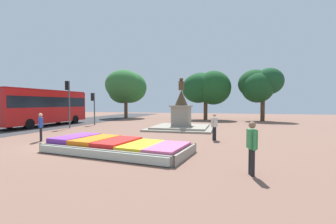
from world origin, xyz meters
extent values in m
plane|color=brown|center=(0.00, 0.00, 0.00)|extent=(79.92, 79.92, 0.00)
cube|color=#38281C|center=(3.36, -1.27, 0.17)|extent=(6.70, 3.39, 0.35)
cube|color=gray|center=(3.18, -2.59, 0.19)|extent=(6.57, 0.99, 0.39)
cube|color=gray|center=(3.54, 0.04, 0.19)|extent=(6.57, 0.99, 0.39)
cube|color=gray|center=(0.13, -0.84, 0.19)|extent=(0.47, 2.75, 0.39)
cube|color=gray|center=(6.59, -1.71, 0.19)|extent=(0.47, 2.75, 0.39)
cube|color=#72339E|center=(0.89, -0.94, 0.48)|extent=(1.55, 2.50, 0.25)
cube|color=orange|center=(2.12, -1.11, 0.46)|extent=(1.55, 2.50, 0.23)
cube|color=red|center=(3.36, -1.27, 0.45)|extent=(1.55, 2.50, 0.21)
cube|color=yellow|center=(4.59, -1.44, 0.41)|extent=(1.55, 2.50, 0.13)
cube|color=#D86699|center=(5.82, -1.61, 0.41)|extent=(1.55, 2.50, 0.13)
cube|color=#B2BCAD|center=(3.17, -2.64, 0.19)|extent=(6.26, 1.04, 0.31)
cube|color=gray|center=(4.32, 8.40, 0.07)|extent=(5.41, 5.41, 0.14)
cube|color=gray|center=(4.32, 8.40, 0.22)|extent=(4.46, 4.46, 0.14)
cube|color=gray|center=(4.32, 8.40, 1.10)|extent=(1.48, 1.48, 1.63)
cube|color=gray|center=(4.32, 8.40, 1.98)|extent=(1.75, 1.75, 0.12)
cone|color=#473823|center=(4.32, 8.40, 2.69)|extent=(1.11, 1.11, 1.29)
cylinder|color=#473823|center=(4.32, 8.40, 3.71)|extent=(0.48, 0.48, 0.75)
sphere|color=#473823|center=(4.32, 8.40, 4.25)|extent=(0.33, 0.33, 0.33)
cylinder|color=#473823|center=(4.30, 8.11, 3.86)|extent=(0.15, 0.65, 0.46)
cylinder|color=#4C5156|center=(-5.44, 6.53, 2.10)|extent=(0.12, 0.12, 4.20)
cube|color=black|center=(-5.64, 6.52, 3.80)|extent=(0.26, 0.29, 0.80)
cylinder|color=red|center=(-5.77, 6.51, 4.06)|extent=(0.04, 0.14, 0.14)
cylinder|color=#543E08|center=(-5.77, 6.51, 3.80)|extent=(0.04, 0.14, 0.14)
cylinder|color=#0D4211|center=(-5.77, 6.51, 3.53)|extent=(0.04, 0.14, 0.14)
cylinder|color=#4C5156|center=(-5.05, 9.79, 1.64)|extent=(0.12, 0.12, 3.27)
cube|color=black|center=(-5.25, 9.79, 2.87)|extent=(0.25, 0.29, 0.80)
cylinder|color=#4B0808|center=(-5.39, 9.78, 3.14)|extent=(0.03, 0.14, 0.14)
cylinder|color=#543E08|center=(-5.39, 9.78, 2.87)|extent=(0.03, 0.14, 0.14)
cylinder|color=green|center=(-5.39, 9.78, 2.60)|extent=(0.03, 0.14, 0.14)
cube|color=red|center=(-9.26, 7.54, 1.88)|extent=(2.76, 9.58, 3.06)
cube|color=black|center=(-9.26, 7.54, 2.34)|extent=(2.77, 9.30, 0.98)
cube|color=#9F1414|center=(-9.26, 7.54, 3.46)|extent=(2.70, 9.39, 0.10)
cylinder|color=black|center=(-10.30, 10.66, 0.45)|extent=(0.31, 0.91, 0.90)
cylinder|color=black|center=(-8.03, 10.59, 0.45)|extent=(0.31, 0.91, 0.90)
cylinder|color=black|center=(-10.47, 4.96, 0.45)|extent=(0.31, 0.91, 0.90)
cylinder|color=black|center=(-8.20, 4.89, 0.45)|extent=(0.31, 0.91, 0.90)
cylinder|color=black|center=(8.89, -3.12, 0.41)|extent=(0.13, 0.13, 0.83)
cylinder|color=black|center=(8.93, -3.30, 0.41)|extent=(0.13, 0.13, 0.83)
cube|color=#338C4C|center=(8.91, -3.21, 1.12)|extent=(0.30, 0.42, 0.59)
cylinder|color=#338C4C|center=(8.86, -2.98, 1.09)|extent=(0.09, 0.09, 0.56)
cylinder|color=#338C4C|center=(8.97, -3.44, 1.09)|extent=(0.09, 0.09, 0.56)
sphere|color=#8C664C|center=(8.91, -3.21, 1.55)|extent=(0.21, 0.21, 0.21)
cylinder|color=black|center=(7.37, 3.13, 0.40)|extent=(0.13, 0.13, 0.80)
cylinder|color=black|center=(7.46, 3.29, 0.40)|extent=(0.13, 0.13, 0.80)
cube|color=beige|center=(7.42, 3.21, 1.08)|extent=(0.38, 0.44, 0.57)
cylinder|color=beige|center=(7.30, 3.00, 1.06)|extent=(0.09, 0.09, 0.54)
cylinder|color=beige|center=(7.53, 3.42, 1.06)|extent=(0.09, 0.09, 0.54)
sphere|color=tan|center=(7.42, 3.21, 1.50)|extent=(0.21, 0.21, 0.21)
cylinder|color=black|center=(-2.30, 0.14, 0.41)|extent=(0.13, 0.13, 0.82)
cylinder|color=black|center=(-2.43, 0.28, 0.41)|extent=(0.13, 0.13, 0.82)
cube|color=#264CA5|center=(-2.36, 0.21, 1.11)|extent=(0.42, 0.43, 0.58)
cylinder|color=#264CA5|center=(-2.20, 0.03, 1.08)|extent=(0.09, 0.09, 0.55)
cylinder|color=#264CA5|center=(-2.53, 0.39, 1.08)|extent=(0.09, 0.09, 0.55)
sphere|color=tan|center=(-2.36, 0.21, 1.54)|extent=(0.21, 0.21, 0.21)
cylinder|color=#4C3823|center=(12.39, 19.59, 1.42)|extent=(0.51, 0.51, 2.85)
ellipsoid|color=#194923|center=(11.79, 19.94, 4.22)|extent=(3.96, 4.33, 3.83)
ellipsoid|color=#1C4B25|center=(11.54, 20.44, 4.74)|extent=(4.21, 3.83, 3.64)
ellipsoid|color=#194927|center=(13.14, 19.93, 4.99)|extent=(3.46, 3.26, 3.29)
cylinder|color=#4C3823|center=(5.25, 20.39, 1.23)|extent=(0.53, 0.53, 2.45)
ellipsoid|color=#184A23|center=(4.23, 20.58, 4.28)|extent=(4.50, 4.01, 4.02)
ellipsoid|color=#164A25|center=(4.39, 21.40, 5.02)|extent=(3.98, 3.66, 3.02)
ellipsoid|color=#1A4D21|center=(6.27, 20.54, 4.32)|extent=(4.68, 4.54, 4.57)
cylinder|color=#4C3823|center=(-6.67, 20.53, 1.32)|extent=(0.51, 0.51, 2.65)
ellipsoid|color=#2A6930|center=(-6.42, 21.35, 4.66)|extent=(5.23, 5.00, 4.75)
ellipsoid|color=#2F6B32|center=(-7.02, 20.59, 4.99)|extent=(5.55, 5.34, 4.56)
ellipsoid|color=#2F6B2F|center=(-7.57, 21.21, 4.08)|extent=(4.17, 4.48, 3.72)
camera|label=1|loc=(8.19, -10.48, 2.22)|focal=24.00mm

